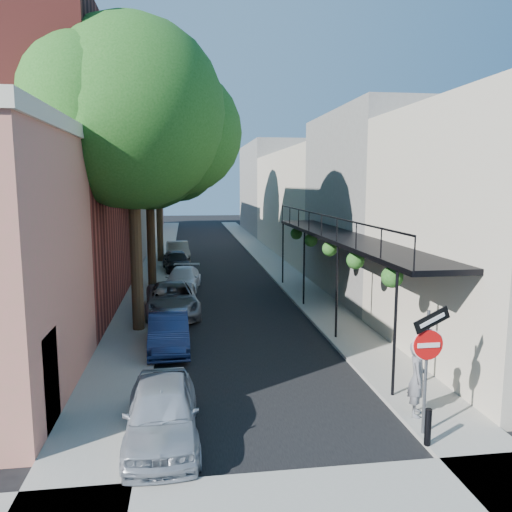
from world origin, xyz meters
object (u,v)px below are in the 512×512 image
object	(u,v)px
oak_far	(164,145)
oak_mid	(156,155)
parked_car_b	(169,332)
parked_car_e	(177,261)
bollard	(428,427)
oak_near	(144,119)
parked_car_a	(162,412)
sign_post	(428,350)
pedestrian	(417,379)
parked_car_d	(183,280)
parked_car_c	(172,299)
parked_car_f	(178,251)

from	to	relation	value
oak_far	oak_mid	bearing A→B (deg)	-90.41
oak_far	parked_car_b	world-z (taller)	oak_far
parked_car_b	parked_car_e	size ratio (longest dim) A/B	0.95
bollard	parked_car_b	bearing A→B (deg)	127.43
oak_near	parked_car_a	distance (m)	11.24
sign_post	pedestrian	bearing A→B (deg)	74.87
oak_near	parked_car_d	bearing A→B (deg)	80.24
parked_car_c	parked_car_e	world-z (taller)	parked_car_e
oak_mid	parked_car_d	bearing A→B (deg)	-40.83
oak_mid	parked_car_e	distance (m)	8.07
bollard	oak_mid	xyz separation A→B (m)	(-6.42, 17.73, 6.54)
sign_post	parked_car_d	distance (m)	17.11
oak_near	parked_car_a	size ratio (longest dim) A/B	2.93
parked_car_f	pedestrian	size ratio (longest dim) A/B	2.37
oak_near	pedestrian	distance (m)	12.78
parked_car_d	parked_car_f	bearing A→B (deg)	98.97
oak_mid	parked_car_e	xyz separation A→B (m)	(0.82, 4.88, -6.38)
parked_car_f	oak_near	bearing A→B (deg)	-97.86
parked_car_b	sign_post	bearing A→B (deg)	-52.08
parked_car_c	parked_car_e	bearing A→B (deg)	86.58
parked_car_c	oak_far	bearing A→B (deg)	89.49
parked_car_b	bollard	bearing A→B (deg)	-54.72
parked_car_a	parked_car_c	xyz separation A→B (m)	(-0.06, 10.72, 0.00)
sign_post	oak_mid	xyz separation A→B (m)	(-6.58, 17.26, 5.02)
parked_car_b	oak_far	bearing A→B (deg)	90.07
oak_mid	parked_car_f	distance (m)	11.28
parked_car_d	parked_car_e	world-z (taller)	parked_car_e
bollard	oak_near	bearing A→B (deg)	123.12
oak_mid	pedestrian	xyz separation A→B (m)	(6.82, -16.36, -6.04)
sign_post	parked_car_f	size ratio (longest dim) A/B	0.70
oak_far	parked_car_e	world-z (taller)	oak_far
oak_far	parked_car_d	world-z (taller)	oak_far
pedestrian	bollard	bearing A→B (deg)	-172.39
parked_car_a	pedestrian	xyz separation A→B (m)	(5.94, 0.18, 0.35)
bollard	parked_car_f	distance (m)	27.59
parked_car_a	parked_car_f	size ratio (longest dim) A/B	0.92
parked_car_b	parked_car_c	xyz separation A→B (m)	(0.00, 4.58, 0.04)
oak_far	parked_car_a	world-z (taller)	oak_far
bollard	oak_near	world-z (taller)	oak_near
parked_car_f	oak_mid	bearing A→B (deg)	-100.35
parked_car_e	parked_car_f	bearing A→B (deg)	82.67
sign_post	oak_near	xyz separation A→B (m)	(-6.53, 9.29, 5.84)
parked_car_b	oak_near	bearing A→B (deg)	105.28
parked_car_b	parked_car_f	xyz separation A→B (m)	(0.00, 19.70, 0.08)
parked_car_f	parked_car_e	bearing A→B (deg)	-95.32
parked_car_b	parked_car_d	xyz separation A→B (m)	(0.42, 9.34, -0.02)
parked_car_e	pedestrian	size ratio (longest dim) A/B	2.22
oak_near	parked_car_d	world-z (taller)	oak_near
sign_post	parked_car_f	xyz separation A→B (m)	(-5.76, 26.54, -1.34)
oak_mid	parked_car_b	distance (m)	12.27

